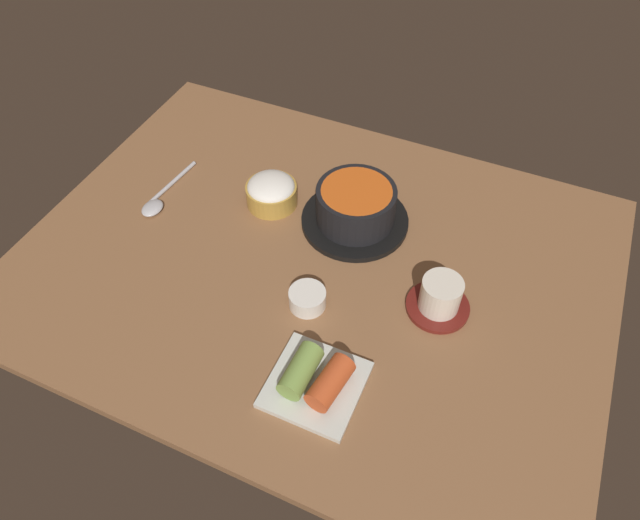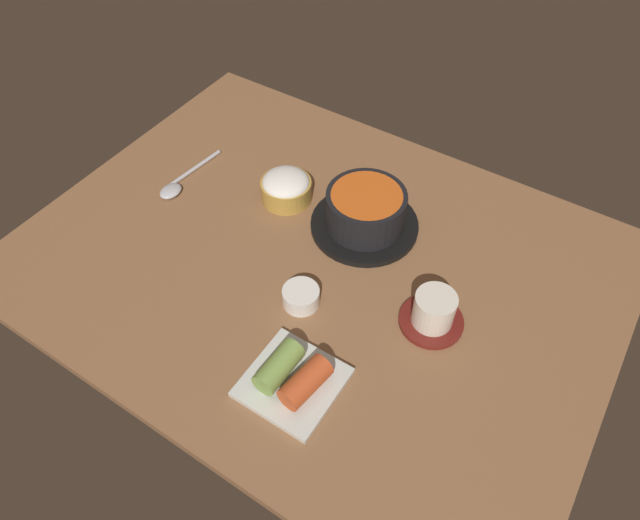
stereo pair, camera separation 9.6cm
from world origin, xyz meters
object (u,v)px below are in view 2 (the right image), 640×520
object	(u,v)px
stone_pot	(365,212)
rice_bowl	(286,187)
kimchi_plate	(292,378)
spoon	(178,184)
tea_cup_with_saucer	(433,312)
banchan_cup_center	(301,296)

from	to	relation	value
stone_pot	rice_bowl	distance (cm)	16.29
kimchi_plate	spoon	distance (cm)	48.77
spoon	kimchi_plate	bearing A→B (deg)	-28.19
tea_cup_with_saucer	kimchi_plate	world-z (taller)	tea_cup_with_saucer
spoon	stone_pot	bearing A→B (deg)	15.98
stone_pot	banchan_cup_center	distance (cm)	20.45
banchan_cup_center	spoon	xyz separation A→B (cm)	(-35.71, 10.08, -1.06)
stone_pot	banchan_cup_center	size ratio (longest dim) A/B	3.24
rice_bowl	tea_cup_with_saucer	bearing A→B (deg)	-17.17
rice_bowl	tea_cup_with_saucer	distance (cm)	37.24
kimchi_plate	tea_cup_with_saucer	bearing A→B (deg)	59.59
stone_pot	tea_cup_with_saucer	xyz separation A→B (cm)	(19.38, -12.45, -0.88)
stone_pot	rice_bowl	bearing A→B (deg)	-174.86
kimchi_plate	spoon	xyz separation A→B (cm)	(-42.97, 23.03, -1.24)
kimchi_plate	banchan_cup_center	bearing A→B (deg)	119.27
stone_pot	rice_bowl	size ratio (longest dim) A/B	2.05
rice_bowl	spoon	size ratio (longest dim) A/B	0.57
stone_pot	tea_cup_with_saucer	bearing A→B (deg)	-32.72
tea_cup_with_saucer	spoon	xyz separation A→B (cm)	(-55.21, 2.19, -2.30)
banchan_cup_center	kimchi_plate	distance (cm)	14.86
tea_cup_with_saucer	spoon	size ratio (longest dim) A/B	0.61
banchan_cup_center	tea_cup_with_saucer	bearing A→B (deg)	22.03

